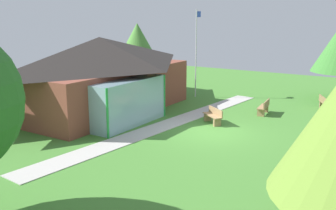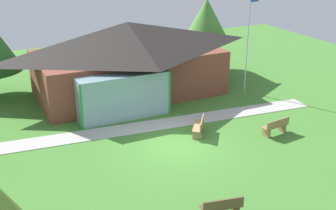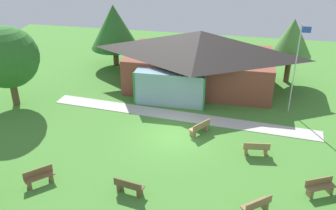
% 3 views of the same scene
% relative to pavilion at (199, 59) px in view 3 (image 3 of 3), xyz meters
% --- Properties ---
extents(ground_plane, '(44.00, 44.00, 0.00)m').
position_rel_pavilion_xyz_m(ground_plane, '(-0.55, -7.68, -2.33)').
color(ground_plane, '#478433').
extents(pavilion, '(11.99, 7.53, 4.48)m').
position_rel_pavilion_xyz_m(pavilion, '(0.00, 0.00, 0.00)').
color(pavilion, brown).
rests_on(pavilion, ground_plane).
extents(footpath, '(18.40, 3.01, 0.03)m').
position_rel_pavilion_xyz_m(footpath, '(-0.55, -5.06, -2.31)').
color(footpath, '#BCB7B2').
rests_on(footpath, ground_plane).
extents(flagpole, '(0.64, 0.08, 6.15)m').
position_rel_pavilion_xyz_m(flagpole, '(6.73, -2.83, 1.05)').
color(flagpole, silver).
rests_on(flagpole, ground_plane).
extents(bench_front_center, '(1.56, 0.72, 0.84)m').
position_rel_pavilion_xyz_m(bench_front_center, '(-1.66, -13.33, -1.92)').
color(bench_front_center, brown).
rests_on(bench_front_center, ground_plane).
extents(bench_front_left, '(1.38, 1.37, 0.84)m').
position_rel_pavilion_xyz_m(bench_front_left, '(-6.34, -13.50, -1.92)').
color(bench_front_left, brown).
rests_on(bench_front_left, ground_plane).
extents(bench_front_right, '(1.43, 1.30, 0.84)m').
position_rel_pavilion_xyz_m(bench_front_right, '(4.46, -13.45, -1.92)').
color(bench_front_right, olive).
rests_on(bench_front_right, ground_plane).
extents(bench_mid_right, '(1.54, 0.62, 0.84)m').
position_rel_pavilion_xyz_m(bench_mid_right, '(4.45, -8.67, -1.92)').
color(bench_mid_right, '#9E7A51').
rests_on(bench_mid_right, ground_plane).
extents(bench_lawn_far_right, '(1.54, 1.06, 0.84)m').
position_rel_pavilion_xyz_m(bench_lawn_far_right, '(7.50, -11.51, -1.92)').
color(bench_lawn_far_right, olive).
rests_on(bench_lawn_far_right, ground_plane).
extents(bench_rear_near_path, '(1.24, 1.47, 0.84)m').
position_rel_pavilion_xyz_m(bench_rear_near_path, '(1.03, -7.01, -1.92)').
color(bench_rear_near_path, '#9E7A51').
rests_on(bench_rear_near_path, ground_plane).
extents(tree_west_hedge, '(4.24, 4.24, 5.68)m').
position_rel_pavilion_xyz_m(tree_west_hedge, '(-12.41, -5.58, 1.22)').
color(tree_west_hedge, brown).
rests_on(tree_west_hedge, ground_plane).
extents(tree_behind_pavilion_left, '(4.15, 4.15, 5.42)m').
position_rel_pavilion_xyz_m(tree_behind_pavilion_left, '(-7.78, 3.20, 1.21)').
color(tree_behind_pavilion_left, brown).
rests_on(tree_behind_pavilion_left, ground_plane).
extents(tree_behind_pavilion_right, '(3.21, 3.21, 5.15)m').
position_rel_pavilion_xyz_m(tree_behind_pavilion_right, '(6.91, 2.45, 1.34)').
color(tree_behind_pavilion_right, brown).
rests_on(tree_behind_pavilion_right, ground_plane).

